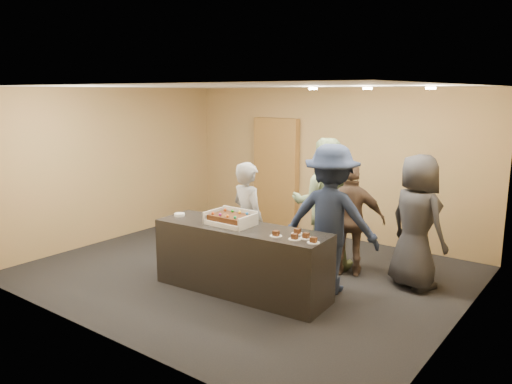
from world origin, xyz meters
TOP-DOWN VIEW (x-y plane):
  - room at (0.00, 0.00)m, footprint 6.04×6.00m
  - serving_counter at (0.42, -0.62)m, footprint 2.44×0.86m
  - storage_cabinet at (-1.11, 2.41)m, footprint 0.97×0.15m
  - cake_box at (0.24, -0.60)m, footprint 0.61×0.42m
  - sheet_cake at (0.24, -0.62)m, footprint 0.52×0.36m
  - plate_stack at (-0.64, -0.69)m, footprint 0.15×0.15m
  - slice_a at (1.04, -0.72)m, footprint 0.15×0.15m
  - slice_b at (1.20, -0.48)m, footprint 0.15×0.15m
  - slice_c at (1.29, -0.69)m, footprint 0.15×0.15m
  - slice_d at (1.38, -0.57)m, footprint 0.15×0.15m
  - slice_e at (1.54, -0.68)m, footprint 0.15×0.15m
  - person_server_grey at (0.19, -0.17)m, footprint 0.71×0.57m
  - person_sage_man at (0.78, 0.91)m, footprint 1.20×1.13m
  - person_navy_man at (1.32, 0.14)m, footprint 1.40×1.00m
  - person_brown_extra at (1.28, 0.84)m, footprint 1.04×0.74m
  - person_dark_suit at (2.19, 0.94)m, footprint 1.06×0.91m
  - ceiling_spotlights at (1.60, 0.50)m, footprint 1.72×0.12m

SIDE VIEW (x-z plane):
  - serving_counter at x=0.42m, z-range 0.00..0.90m
  - person_brown_extra at x=1.28m, z-range 0.00..1.64m
  - person_server_grey at x=0.19m, z-range 0.00..1.68m
  - person_dark_suit at x=2.19m, z-range 0.00..1.83m
  - plate_stack at x=-0.64m, z-range 0.90..0.94m
  - slice_a at x=1.04m, z-range 0.89..0.96m
  - slice_b at x=1.20m, z-range 0.89..0.96m
  - slice_c at x=1.29m, z-range 0.89..0.96m
  - slice_d at x=1.38m, z-range 0.89..0.96m
  - slice_e at x=1.54m, z-range 0.89..0.96m
  - cake_box at x=0.24m, z-range 0.85..1.03m
  - person_sage_man at x=0.78m, z-range 0.00..1.97m
  - person_navy_man at x=1.32m, z-range 0.00..1.97m
  - sheet_cake at x=0.24m, z-range 0.94..1.05m
  - storage_cabinet at x=-1.11m, z-range 0.00..2.13m
  - room at x=0.00m, z-range 0.00..2.70m
  - ceiling_spotlights at x=1.60m, z-range 2.66..2.69m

